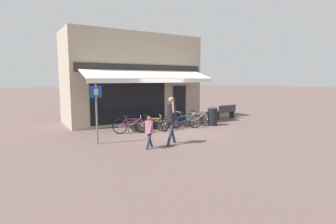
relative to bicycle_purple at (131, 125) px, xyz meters
The scene contains 13 objects.
ground_plane 2.13m from the bicycle_purple, 19.82° to the right, with size 160.00×160.00×0.00m, color brown.
shop_front 4.43m from the bicycle_purple, 64.60° to the left, with size 7.79×4.55×5.03m.
bike_rack_rail 1.91m from the bicycle_purple, ahead, with size 4.19×0.04×0.57m.
bicycle_purple is the anchor object (origin of this frame).
bicycle_orange 0.99m from the bicycle_purple, ahead, with size 1.62×0.69×0.80m.
bicycle_black 2.04m from the bicycle_purple, ahead, with size 1.64×0.90×0.89m.
bicycle_blue 2.83m from the bicycle_purple, ahead, with size 1.64×0.80×0.84m.
bicycle_silver 3.72m from the bicycle_purple, ahead, with size 1.75×0.60×0.87m.
pedestrian_adult 2.82m from the bicycle_purple, 79.55° to the right, with size 0.59×0.60×1.83m.
pedestrian_child 2.83m from the bicycle_purple, 99.85° to the right, with size 0.49×0.49×1.18m.
litter_bin 4.60m from the bicycle_purple, ahead, with size 0.52×0.52×1.04m.
parking_sign 2.48m from the bicycle_purple, 148.86° to the right, with size 0.44×0.07×2.29m.
park_bench 6.99m from the bicycle_purple, ahead, with size 1.64×0.65×0.87m.
Camera 1 is at (-6.72, -10.27, 2.47)m, focal length 28.00 mm.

